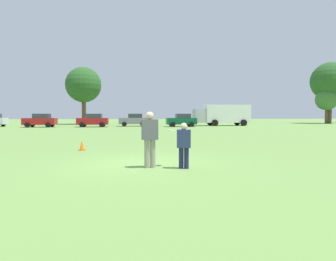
{
  "coord_description": "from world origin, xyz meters",
  "views": [
    {
      "loc": [
        -0.13,
        -10.02,
        1.72
      ],
      "look_at": [
        0.86,
        -0.01,
        1.16
      ],
      "focal_mm": 31.14,
      "sensor_mm": 36.0,
      "label": 1
    }
  ],
  "objects_px": {
    "player_defender": "(184,143)",
    "box_truck": "(223,114)",
    "parked_car_mid_right": "(93,120)",
    "player_thrower": "(150,136)",
    "parked_car_center": "(40,120)",
    "parked_car_far_right": "(182,120)",
    "traffic_cone": "(82,145)",
    "parked_car_near_right": "(134,120)",
    "frisbee": "(171,130)"
  },
  "relations": [
    {
      "from": "player_defender",
      "to": "parked_car_center",
      "type": "relative_size",
      "value": 0.34
    },
    {
      "from": "frisbee",
      "to": "parked_car_far_right",
      "type": "xyz_separation_m",
      "value": [
        4.9,
        31.09,
        -0.27
      ]
    },
    {
      "from": "parked_car_center",
      "to": "parked_car_far_right",
      "type": "bearing_deg",
      "value": -0.64
    },
    {
      "from": "player_defender",
      "to": "traffic_cone",
      "type": "bearing_deg",
      "value": 128.7
    },
    {
      "from": "player_defender",
      "to": "parked_car_near_right",
      "type": "bearing_deg",
      "value": 93.72
    },
    {
      "from": "parked_car_far_right",
      "to": "frisbee",
      "type": "bearing_deg",
      "value": -98.96
    },
    {
      "from": "frisbee",
      "to": "traffic_cone",
      "type": "distance_m",
      "value": 6.14
    },
    {
      "from": "frisbee",
      "to": "traffic_cone",
      "type": "height_order",
      "value": "frisbee"
    },
    {
      "from": "player_defender",
      "to": "parked_car_near_right",
      "type": "height_order",
      "value": "parked_car_near_right"
    },
    {
      "from": "parked_car_center",
      "to": "parked_car_mid_right",
      "type": "bearing_deg",
      "value": 0.23
    },
    {
      "from": "player_thrower",
      "to": "parked_car_near_right",
      "type": "xyz_separation_m",
      "value": [
        -1.12,
        33.42,
        -0.09
      ]
    },
    {
      "from": "player_thrower",
      "to": "box_truck",
      "type": "distance_m",
      "value": 36.3
    },
    {
      "from": "player_defender",
      "to": "parked_car_mid_right",
      "type": "relative_size",
      "value": 0.34
    },
    {
      "from": "frisbee",
      "to": "parked_car_mid_right",
      "type": "xyz_separation_m",
      "value": [
        -7.35,
        31.33,
        -0.27
      ]
    },
    {
      "from": "player_defender",
      "to": "parked_car_mid_right",
      "type": "xyz_separation_m",
      "value": [
        -7.71,
        31.76,
        0.11
      ]
    },
    {
      "from": "player_thrower",
      "to": "player_defender",
      "type": "xyz_separation_m",
      "value": [
        1.07,
        -0.26,
        -0.21
      ]
    },
    {
      "from": "parked_car_center",
      "to": "parked_car_near_right",
      "type": "distance_m",
      "value": 12.67
    },
    {
      "from": "parked_car_center",
      "to": "box_truck",
      "type": "relative_size",
      "value": 0.5
    },
    {
      "from": "parked_car_center",
      "to": "box_truck",
      "type": "distance_m",
      "value": 26.14
    },
    {
      "from": "player_thrower",
      "to": "player_defender",
      "type": "relative_size",
      "value": 1.24
    },
    {
      "from": "frisbee",
      "to": "player_thrower",
      "type": "bearing_deg",
      "value": -166.27
    },
    {
      "from": "parked_car_center",
      "to": "player_thrower",
      "type": "bearing_deg",
      "value": -66.57
    },
    {
      "from": "traffic_cone",
      "to": "parked_car_far_right",
      "type": "distance_m",
      "value": 27.75
    },
    {
      "from": "parked_car_far_right",
      "to": "box_truck",
      "type": "height_order",
      "value": "box_truck"
    },
    {
      "from": "player_defender",
      "to": "parked_car_far_right",
      "type": "relative_size",
      "value": 0.34
    },
    {
      "from": "traffic_cone",
      "to": "frisbee",
      "type": "bearing_deg",
      "value": -51.41
    },
    {
      "from": "parked_car_far_right",
      "to": "box_truck",
      "type": "bearing_deg",
      "value": 23.06
    },
    {
      "from": "parked_car_near_right",
      "to": "player_defender",
      "type": "bearing_deg",
      "value": -86.28
    },
    {
      "from": "player_thrower",
      "to": "traffic_cone",
      "type": "xyz_separation_m",
      "value": [
        -3.08,
        4.91,
        -0.79
      ]
    },
    {
      "from": "player_thrower",
      "to": "frisbee",
      "type": "height_order",
      "value": "player_thrower"
    },
    {
      "from": "player_thrower",
      "to": "parked_car_mid_right",
      "type": "distance_m",
      "value": 32.2
    },
    {
      "from": "frisbee",
      "to": "traffic_cone",
      "type": "bearing_deg",
      "value": 128.59
    },
    {
      "from": "parked_car_mid_right",
      "to": "traffic_cone",
      "type": "bearing_deg",
      "value": -82.36
    },
    {
      "from": "traffic_cone",
      "to": "parked_car_near_right",
      "type": "xyz_separation_m",
      "value": [
        1.95,
        28.51,
        0.69
      ]
    },
    {
      "from": "parked_car_near_right",
      "to": "box_truck",
      "type": "xyz_separation_m",
      "value": [
        13.47,
        0.71,
        0.83
      ]
    },
    {
      "from": "parked_car_center",
      "to": "player_defender",
      "type": "bearing_deg",
      "value": -65.13
    },
    {
      "from": "player_defender",
      "to": "frisbee",
      "type": "relative_size",
      "value": 5.35
    },
    {
      "from": "player_defender",
      "to": "box_truck",
      "type": "height_order",
      "value": "box_truck"
    },
    {
      "from": "parked_car_mid_right",
      "to": "box_truck",
      "type": "distance_m",
      "value": 19.19
    },
    {
      "from": "parked_car_mid_right",
      "to": "player_defender",
      "type": "bearing_deg",
      "value": -76.35
    },
    {
      "from": "parked_car_mid_right",
      "to": "box_truck",
      "type": "height_order",
      "value": "box_truck"
    },
    {
      "from": "player_defender",
      "to": "parked_car_mid_right",
      "type": "distance_m",
      "value": 32.69
    },
    {
      "from": "player_thrower",
      "to": "parked_car_center",
      "type": "distance_m",
      "value": 34.31
    },
    {
      "from": "parked_car_near_right",
      "to": "player_thrower",
      "type": "bearing_deg",
      "value": -88.07
    },
    {
      "from": "parked_car_far_right",
      "to": "box_truck",
      "type": "distance_m",
      "value": 7.37
    },
    {
      "from": "player_thrower",
      "to": "parked_car_mid_right",
      "type": "xyz_separation_m",
      "value": [
        -6.65,
        31.5,
        -0.09
      ]
    },
    {
      "from": "player_thrower",
      "to": "parked_car_center",
      "type": "bearing_deg",
      "value": 113.43
    },
    {
      "from": "player_thrower",
      "to": "frisbee",
      "type": "distance_m",
      "value": 0.75
    },
    {
      "from": "frisbee",
      "to": "box_truck",
      "type": "height_order",
      "value": "box_truck"
    },
    {
      "from": "frisbee",
      "to": "parked_car_far_right",
      "type": "distance_m",
      "value": 31.48
    }
  ]
}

